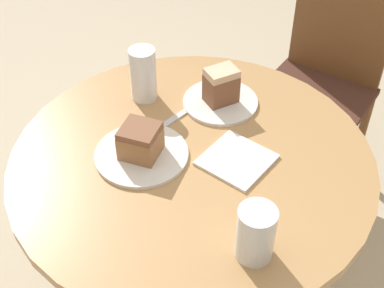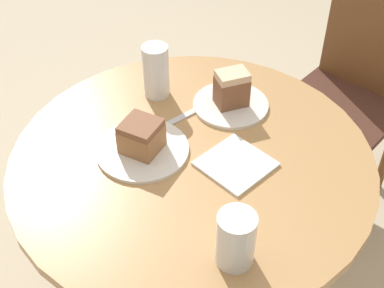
{
  "view_description": "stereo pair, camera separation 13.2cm",
  "coord_description": "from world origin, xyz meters",
  "px_view_note": "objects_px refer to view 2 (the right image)",
  "views": [
    {
      "loc": [
        0.58,
        -0.79,
        1.67
      ],
      "look_at": [
        0.0,
        0.0,
        0.78
      ],
      "focal_mm": 50.0,
      "sensor_mm": 36.0,
      "label": 1
    },
    {
      "loc": [
        0.68,
        -0.71,
        1.67
      ],
      "look_at": [
        0.0,
        0.0,
        0.78
      ],
      "focal_mm": 50.0,
      "sensor_mm": 36.0,
      "label": 2
    }
  ],
  "objects_px": {
    "chair": "(346,97)",
    "plate_near": "(143,150)",
    "glass_lemonade": "(156,74)",
    "cake_slice_near": "(141,136)",
    "plate_far": "(231,105)",
    "glass_water": "(236,241)",
    "cake_slice_far": "(232,88)"
  },
  "relations": [
    {
      "from": "chair",
      "to": "plate_near",
      "type": "xyz_separation_m",
      "value": [
        -0.09,
        -0.92,
        0.29
      ]
    },
    {
      "from": "chair",
      "to": "glass_lemonade",
      "type": "bearing_deg",
      "value": -110.28
    },
    {
      "from": "chair",
      "to": "cake_slice_near",
      "type": "xyz_separation_m",
      "value": [
        -0.09,
        -0.92,
        0.34
      ]
    },
    {
      "from": "plate_far",
      "to": "cake_slice_near",
      "type": "relative_size",
      "value": 1.88
    },
    {
      "from": "chair",
      "to": "plate_far",
      "type": "height_order",
      "value": "chair"
    },
    {
      "from": "chair",
      "to": "plate_near",
      "type": "relative_size",
      "value": 3.73
    },
    {
      "from": "plate_near",
      "to": "glass_water",
      "type": "height_order",
      "value": "glass_water"
    },
    {
      "from": "plate_near",
      "to": "glass_lemonade",
      "type": "xyz_separation_m",
      "value": [
        -0.15,
        0.19,
        0.06
      ]
    },
    {
      "from": "chair",
      "to": "cake_slice_near",
      "type": "relative_size",
      "value": 7.84
    },
    {
      "from": "plate_near",
      "to": "glass_lemonade",
      "type": "relative_size",
      "value": 1.52
    },
    {
      "from": "plate_near",
      "to": "cake_slice_far",
      "type": "relative_size",
      "value": 2.26
    },
    {
      "from": "plate_far",
      "to": "cake_slice_far",
      "type": "bearing_deg",
      "value": 63.43
    },
    {
      "from": "glass_water",
      "to": "cake_slice_near",
      "type": "bearing_deg",
      "value": 166.71
    },
    {
      "from": "glass_lemonade",
      "to": "glass_water",
      "type": "height_order",
      "value": "glass_lemonade"
    },
    {
      "from": "plate_near",
      "to": "cake_slice_near",
      "type": "xyz_separation_m",
      "value": [
        0.0,
        0.0,
        0.05
      ]
    },
    {
      "from": "glass_water",
      "to": "chair",
      "type": "bearing_deg",
      "value": 106.21
    },
    {
      "from": "plate_near",
      "to": "plate_far",
      "type": "relative_size",
      "value": 1.12
    },
    {
      "from": "plate_far",
      "to": "plate_near",
      "type": "bearing_deg",
      "value": -97.67
    },
    {
      "from": "chair",
      "to": "cake_slice_far",
      "type": "xyz_separation_m",
      "value": [
        -0.05,
        -0.63,
        0.35
      ]
    },
    {
      "from": "glass_lemonade",
      "to": "cake_slice_near",
      "type": "bearing_deg",
      "value": -52.03
    },
    {
      "from": "chair",
      "to": "glass_water",
      "type": "bearing_deg",
      "value": -75.98
    },
    {
      "from": "cake_slice_near",
      "to": "glass_lemonade",
      "type": "distance_m",
      "value": 0.25
    },
    {
      "from": "chair",
      "to": "glass_lemonade",
      "type": "relative_size",
      "value": 5.66
    },
    {
      "from": "chair",
      "to": "cake_slice_far",
      "type": "distance_m",
      "value": 0.72
    },
    {
      "from": "cake_slice_near",
      "to": "glass_lemonade",
      "type": "bearing_deg",
      "value": 127.97
    },
    {
      "from": "cake_slice_near",
      "to": "glass_lemonade",
      "type": "xyz_separation_m",
      "value": [
        -0.15,
        0.19,
        0.02
      ]
    },
    {
      "from": "chair",
      "to": "glass_water",
      "type": "distance_m",
      "value": 1.11
    },
    {
      "from": "plate_far",
      "to": "cake_slice_far",
      "type": "distance_m",
      "value": 0.06
    },
    {
      "from": "chair",
      "to": "cake_slice_near",
      "type": "bearing_deg",
      "value": -97.6
    },
    {
      "from": "chair",
      "to": "glass_lemonade",
      "type": "height_order",
      "value": "glass_lemonade"
    },
    {
      "from": "chair",
      "to": "cake_slice_far",
      "type": "relative_size",
      "value": 8.44
    },
    {
      "from": "plate_far",
      "to": "glass_water",
      "type": "xyz_separation_m",
      "value": [
        0.34,
        -0.39,
        0.05
      ]
    }
  ]
}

